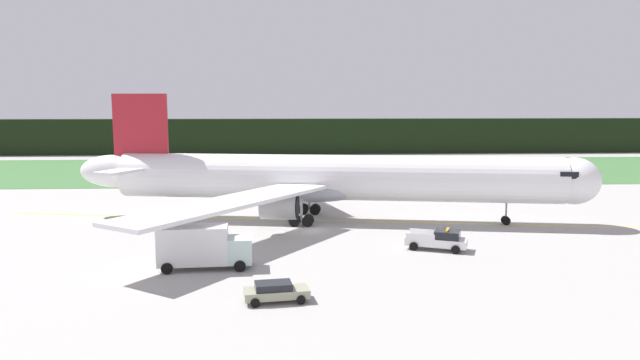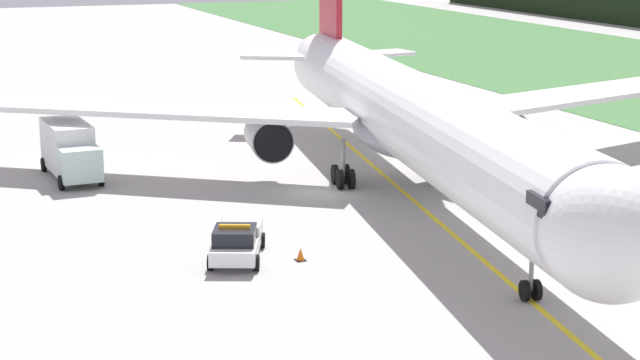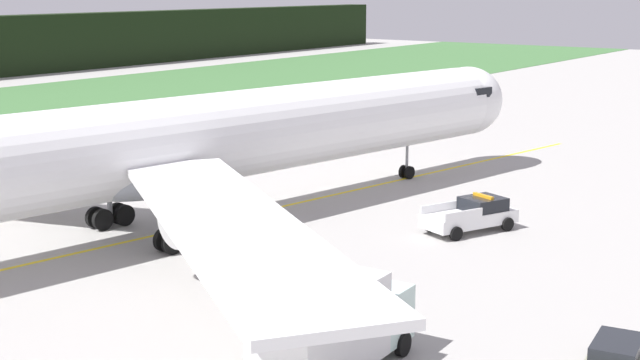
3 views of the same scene
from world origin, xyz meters
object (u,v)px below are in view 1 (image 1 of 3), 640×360
(ops_pickup_truck, at_px, (439,240))
(catering_truck, at_px, (202,246))
(airliner, at_px, (329,178))
(apron_cone, at_px, (443,239))
(staff_car, at_px, (276,291))

(ops_pickup_truck, bearing_deg, catering_truck, -166.68)
(airliner, bearing_deg, ops_pickup_truck, -55.84)
(ops_pickup_truck, relative_size, apron_cone, 9.26)
(catering_truck, bearing_deg, airliner, 57.65)
(catering_truck, distance_m, staff_car, 9.90)
(airliner, relative_size, ops_pickup_truck, 9.96)
(airliner, relative_size, apron_cone, 92.18)
(airliner, bearing_deg, apron_cone, -45.70)
(staff_car, bearing_deg, ops_pickup_truck, 41.53)
(airliner, height_order, staff_car, airliner)
(airliner, bearing_deg, catering_truck, -122.35)
(ops_pickup_truck, bearing_deg, apron_cone, 67.37)
(ops_pickup_truck, height_order, staff_car, ops_pickup_truck)
(airliner, xyz_separation_m, ops_pickup_truck, (8.87, -13.07, -3.82))
(ops_pickup_truck, height_order, apron_cone, ops_pickup_truck)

